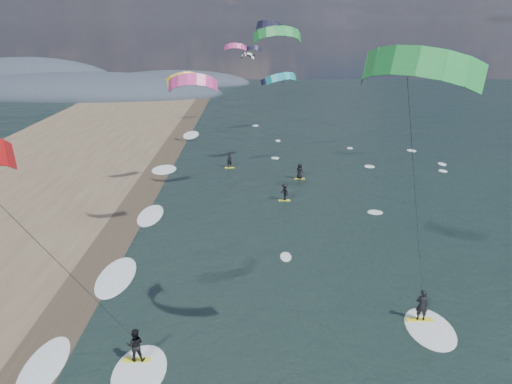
{
  "coord_description": "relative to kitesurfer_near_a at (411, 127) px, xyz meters",
  "views": [
    {
      "loc": [
        -1.14,
        -14.5,
        16.2
      ],
      "look_at": [
        -1.0,
        12.0,
        7.0
      ],
      "focal_mm": 35.0,
      "sensor_mm": 36.0,
      "label": 1
    }
  ],
  "objects": [
    {
      "name": "wet_sand_strip",
      "position": [
        -17.07,
        5.2,
        -12.2
      ],
      "size": [
        3.0,
        240.0,
        0.0
      ],
      "primitive_type": "cube",
      "color": "#382D23",
      "rests_on": "ground"
    },
    {
      "name": "coastal_hills",
      "position": [
        -49.91,
        103.06,
        -12.21
      ],
      "size": [
        80.0,
        41.0,
        15.0
      ],
      "color": "#3D4756",
      "rests_on": "ground"
    },
    {
      "name": "kitesurfer_near_a",
      "position": [
        0.0,
        0.0,
        0.0
      ],
      "size": [
        8.05,
        9.51,
        15.77
      ],
      "color": "yellow",
      "rests_on": "ground"
    },
    {
      "name": "kitesurfer_near_b",
      "position": [
        -14.47,
        -2.75,
        -3.52
      ],
      "size": [
        7.18,
        9.09,
        13.38
      ],
      "color": "yellow",
      "rests_on": "ground"
    },
    {
      "name": "far_kitesurfers",
      "position": [
        -3.65,
        29.17,
        -11.36
      ],
      "size": [
        8.8,
        11.81,
        1.7
      ],
      "color": "yellow",
      "rests_on": "ground"
    },
    {
      "name": "bg_kite_field",
      "position": [
        -6.35,
        45.31,
        -0.37
      ],
      "size": [
        13.49,
        70.2,
        9.02
      ],
      "color": "black",
      "rests_on": "ground"
    },
    {
      "name": "shoreline_surf",
      "position": [
        -15.87,
        9.95,
        -12.21
      ],
      "size": [
        2.4,
        79.4,
        0.11
      ],
      "color": "white",
      "rests_on": "ground"
    }
  ]
}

